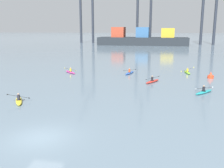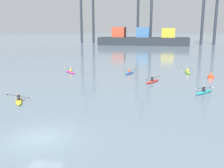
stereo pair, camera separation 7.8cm
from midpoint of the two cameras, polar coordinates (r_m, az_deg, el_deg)
ground_plane at (r=18.65m, az=-15.63°, el=-11.40°), size 800.00×800.00×0.00m
container_barge at (r=115.21m, az=6.89°, el=9.93°), size 39.00×9.66×7.84m
gantry_crane_west at (r=133.75m, az=-5.68°, el=17.38°), size 7.49×21.41×38.18m
gantry_crane_west_mid at (r=129.20m, az=7.34°, el=17.66°), size 7.56×14.70×40.52m
gantry_crane_east_mid at (r=125.55m, az=21.09°, el=16.29°), size 6.78×17.76×34.99m
channel_buoy at (r=41.08m, az=21.19°, el=1.67°), size 0.90×0.90×1.00m
kayak_red at (r=35.98m, az=9.06°, el=0.65°), size 2.07×3.30×1.04m
kayak_blue at (r=42.40m, az=4.02°, el=2.53°), size 2.20×3.44×0.95m
kayak_teal at (r=31.45m, az=19.83°, el=-1.63°), size 2.58×3.04×0.96m
kayak_lime at (r=44.64m, az=16.49°, el=2.55°), size 2.17×3.45×1.04m
kayak_yellow at (r=27.78m, az=-19.96°, el=-3.43°), size 2.28×3.22×0.97m
kayak_magenta at (r=43.63m, az=-9.15°, el=2.68°), size 2.82×2.83×0.98m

